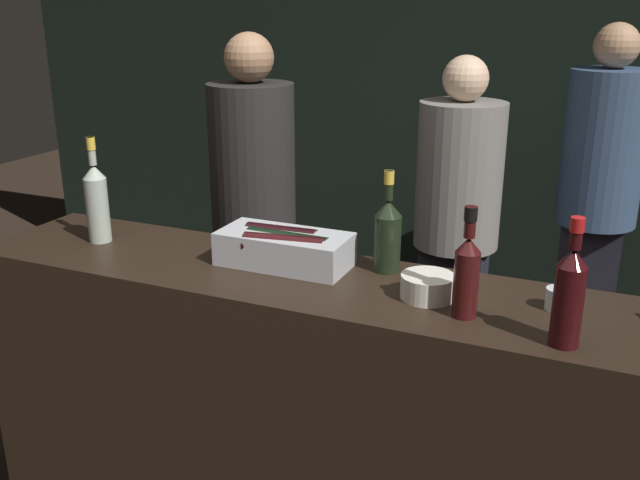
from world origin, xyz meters
TOP-DOWN VIEW (x-y plane):
  - wall_back_chalkboard at (0.00, 2.55)m, footprint 6.40×0.06m
  - bar_counter at (0.00, 0.26)m, footprint 2.43×0.51m
  - ice_bin_with_bottles at (-0.15, 0.32)m, footprint 0.43×0.21m
  - bowl_white at (0.36, 0.25)m, footprint 0.16×0.16m
  - candle_votive at (0.72, 0.31)m, footprint 0.07×0.07m
  - rose_wine_bottle at (-0.87, 0.27)m, footprint 0.08×0.08m
  - red_wine_bottle_tall at (0.76, 0.09)m, footprint 0.08×0.08m
  - champagne_bottle at (0.18, 0.41)m, footprint 0.09×0.09m
  - red_wine_bottle_black_foil at (0.49, 0.16)m, footprint 0.07×0.07m
  - person_in_hoodie at (0.13, 1.62)m, footprint 0.41×0.41m
  - person_blond_tee at (-0.65, 1.02)m, footprint 0.37×0.37m
  - person_grey_polo at (0.74, 2.00)m, footprint 0.39×0.39m

SIDE VIEW (x-z plane):
  - bar_counter at x=0.00m, z-range 0.00..1.05m
  - person_in_hoodie at x=0.13m, z-range 0.08..1.73m
  - person_blond_tee at x=-0.65m, z-range 0.10..1.86m
  - person_grey_polo at x=0.74m, z-range 0.10..1.89m
  - candle_votive at x=0.72m, z-range 1.05..1.11m
  - bowl_white at x=0.36m, z-range 1.05..1.12m
  - ice_bin_with_bottles at x=-0.15m, z-range 1.05..1.17m
  - champagne_bottle at x=0.18m, z-range 1.01..1.34m
  - red_wine_bottle_black_foil at x=0.49m, z-range 1.02..1.34m
  - red_wine_bottle_tall at x=0.76m, z-range 1.02..1.36m
  - rose_wine_bottle at x=-0.87m, z-range 1.01..1.39m
  - wall_back_chalkboard at x=0.00m, z-range 0.00..2.80m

